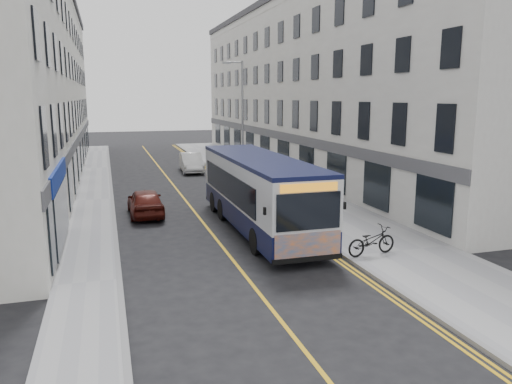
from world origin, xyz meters
TOP-DOWN VIEW (x-y plane):
  - ground at (0.00, 0.00)m, footprint 140.00×140.00m
  - pavement_east at (6.25, 12.00)m, footprint 4.50×64.00m
  - pavement_west at (-5.00, 12.00)m, footprint 2.00×64.00m
  - kerb_east at (4.00, 12.00)m, footprint 0.18×64.00m
  - kerb_west at (-4.00, 12.00)m, footprint 0.18×64.00m
  - road_centre_line at (0.00, 12.00)m, footprint 0.12×64.00m
  - road_dbl_yellow_inner at (3.55, 12.00)m, footprint 0.10×64.00m
  - road_dbl_yellow_outer at (3.75, 12.00)m, footprint 0.10×64.00m
  - terrace_east at (11.50, 21.00)m, footprint 6.00×46.00m
  - terrace_west at (-9.00, 21.00)m, footprint 6.00×46.00m
  - streetlamp at (4.17, 14.00)m, footprint 1.32×0.18m
  - city_bus at (2.15, 3.61)m, footprint 2.61×11.18m
  - bicycle at (4.90, -1.37)m, footprint 2.10×0.98m
  - pedestrian_near at (6.53, 10.26)m, footprint 0.67×0.53m
  - pedestrian_far at (6.67, 17.06)m, footprint 1.00×0.94m
  - car_white at (2.15, 21.59)m, footprint 1.76×4.54m
  - car_maroon at (-2.45, 7.77)m, footprint 1.66×4.03m

SIDE VIEW (x-z plane):
  - ground at x=0.00m, z-range 0.00..0.00m
  - road_centre_line at x=0.00m, z-range 0.00..0.01m
  - road_dbl_yellow_inner at x=3.55m, z-range 0.00..0.01m
  - road_dbl_yellow_outer at x=3.75m, z-range 0.00..0.01m
  - pavement_east at x=6.25m, z-range 0.00..0.12m
  - pavement_west at x=-5.00m, z-range 0.00..0.12m
  - kerb_east at x=4.00m, z-range 0.00..0.13m
  - kerb_west at x=-4.00m, z-range 0.00..0.13m
  - bicycle at x=4.90m, z-range 0.12..1.18m
  - car_maroon at x=-2.45m, z-range 0.00..1.37m
  - car_white at x=2.15m, z-range 0.00..1.47m
  - pedestrian_near at x=6.53m, z-range 0.12..1.72m
  - pedestrian_far at x=6.67m, z-range 0.12..1.75m
  - city_bus at x=2.15m, z-range 0.15..3.40m
  - streetlamp at x=4.17m, z-range 0.38..8.38m
  - terrace_east at x=11.50m, z-range 0.00..13.00m
  - terrace_west at x=-9.00m, z-range 0.00..13.00m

